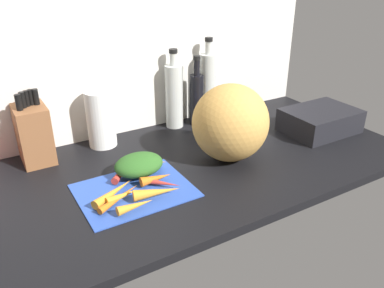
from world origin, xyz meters
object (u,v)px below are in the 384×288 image
at_px(knife_block, 34,133).
at_px(carrot_0, 122,196).
at_px(carrot_3, 135,206).
at_px(carrot_5, 123,170).
at_px(carrot_1, 163,183).
at_px(winter_squash, 230,123).
at_px(cutting_board, 134,190).
at_px(paper_towel_roll, 101,119).
at_px(carrot_4, 113,192).
at_px(carrot_2, 157,192).
at_px(dish_rack, 320,121).
at_px(carrot_6, 119,197).
at_px(carrot_7, 140,164).
at_px(carrot_8, 147,163).
at_px(carrot_9, 156,178).
at_px(bottle_2, 208,86).
at_px(bottle_1, 197,98).
at_px(bottle_0, 174,95).

bearing_deg(knife_block, carrot_0, -68.17).
xyz_separation_m(carrot_3, carrot_5, (0.05, 0.22, -0.00)).
xyz_separation_m(carrot_1, winter_squash, (0.31, 0.06, 0.12)).
xyz_separation_m(winter_squash, knife_block, (-0.61, 0.34, -0.03)).
bearing_deg(carrot_1, cutting_board, 160.17).
xyz_separation_m(carrot_5, paper_towel_roll, (0.02, 0.26, 0.09)).
xyz_separation_m(carrot_1, carrot_4, (-0.16, 0.02, 0.00)).
relative_size(carrot_2, dish_rack, 0.48).
relative_size(carrot_3, carrot_4, 0.68).
relative_size(carrot_4, carrot_6, 0.97).
bearing_deg(carrot_7, carrot_4, -139.78).
distance_m(carrot_4, carrot_8, 0.20).
bearing_deg(dish_rack, knife_block, 162.93).
distance_m(carrot_7, knife_block, 0.40).
xyz_separation_m(carrot_3, paper_towel_roll, (0.07, 0.48, 0.09)).
bearing_deg(carrot_9, bottle_2, 41.11).
height_order(paper_towel_roll, dish_rack, paper_towel_roll).
xyz_separation_m(carrot_2, carrot_8, (0.06, 0.19, -0.00)).
xyz_separation_m(carrot_5, bottle_1, (0.45, 0.26, 0.10)).
distance_m(carrot_0, carrot_6, 0.01).
xyz_separation_m(carrot_6, bottle_2, (0.59, 0.43, 0.14)).
distance_m(cutting_board, winter_squash, 0.42).
bearing_deg(carrot_4, carrot_5, 57.29).
height_order(cutting_board, carrot_9, carrot_9).
relative_size(carrot_8, bottle_0, 0.40).
distance_m(carrot_7, winter_squash, 0.35).
xyz_separation_m(carrot_5, bottle_2, (0.52, 0.28, 0.14)).
distance_m(winter_squash, bottle_1, 0.35).
relative_size(carrot_1, winter_squash, 0.42).
bearing_deg(dish_rack, carrot_1, -174.95).
bearing_deg(carrot_3, knife_block, 110.50).
height_order(carrot_7, dish_rack, dish_rack).
relative_size(bottle_0, bottle_2, 0.92).
height_order(carrot_9, bottle_1, bottle_1).
bearing_deg(dish_rack, winter_squash, -179.47).
relative_size(carrot_1, bottle_0, 0.35).
bearing_deg(carrot_4, bottle_2, 33.80).
bearing_deg(bottle_2, carrot_9, -138.89).
height_order(carrot_2, bottle_1, bottle_1).
bearing_deg(carrot_9, bottle_0, 54.51).
bearing_deg(carrot_5, cutting_board, -93.20).
xyz_separation_m(carrot_7, winter_squash, (0.32, -0.08, 0.12)).
xyz_separation_m(carrot_3, knife_block, (-0.18, 0.48, 0.09)).
distance_m(carrot_2, carrot_7, 0.19).
height_order(carrot_4, bottle_2, bottle_2).
distance_m(carrot_2, knife_block, 0.53).
relative_size(carrot_9, winter_squash, 0.38).
distance_m(carrot_4, knife_block, 0.41).
relative_size(winter_squash, dish_rack, 0.93).
height_order(cutting_board, carrot_4, carrot_4).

